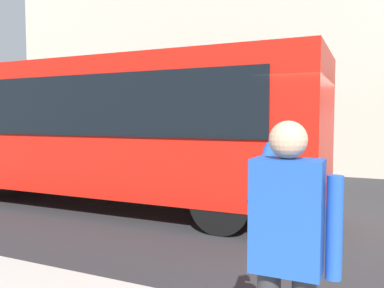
% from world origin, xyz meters
% --- Properties ---
extents(ground_plane, '(60.00, 60.00, 0.00)m').
position_xyz_m(ground_plane, '(0.00, 0.00, 0.00)').
color(ground_plane, '#2B2B2D').
extents(red_bus, '(9.05, 2.54, 3.08)m').
position_xyz_m(red_bus, '(4.83, -0.06, 1.68)').
color(red_bus, red).
rests_on(red_bus, ground_plane).
extents(pedestrian_photographer, '(0.53, 0.52, 1.70)m').
position_xyz_m(pedestrian_photographer, '(0.10, 4.58, 1.14)').
color(pedestrian_photographer, '#2D2D33').
rests_on(pedestrian_photographer, sidewalk_curb).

